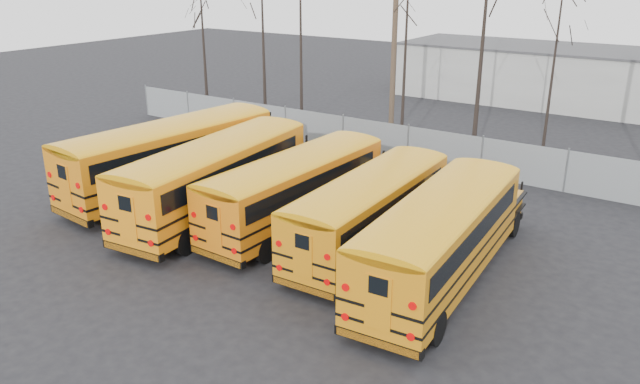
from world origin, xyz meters
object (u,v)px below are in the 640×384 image
Objects in this scene: bus_b at (219,171)px; utility_pole_left at (394,49)px; bus_a at (175,151)px; bus_d at (373,205)px; bus_c at (299,184)px; bus_e at (444,231)px.

bus_b is 1.16× the size of utility_pole_left.
bus_d is (10.36, -0.22, -0.29)m from bus_a.
bus_c is 0.96× the size of bus_e.
bus_c is 6.79m from bus_e.
bus_b is at bearing -79.62° from utility_pole_left.
bus_a is 1.14× the size of bus_c.
bus_d is 0.93× the size of bus_e.
bus_b is 1.10× the size of bus_c.
bus_c is (6.89, 0.02, -0.23)m from bus_a.
bus_c is at bearing 5.64° from bus_a.
bus_a is 1.04× the size of bus_b.
utility_pole_left is (3.43, 14.42, 3.25)m from bus_a.
bus_a reaches higher than bus_b.
bus_e is 18.98m from utility_pole_left.
bus_d is (3.47, -0.24, -0.06)m from bus_c.
bus_b reaches higher than bus_d.
bus_e is at bearing -7.18° from bus_b.
utility_pole_left reaches higher than bus_d.
bus_a is at bearing 177.23° from bus_d.
bus_c is 15.21m from utility_pole_left.
utility_pole_left reaches higher than bus_b.
bus_a is 1.10× the size of bus_e.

